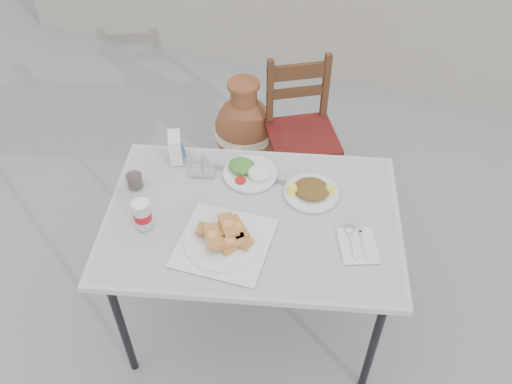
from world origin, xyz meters
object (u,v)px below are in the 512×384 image
(cafe_table, at_px, (252,223))
(terracotta_urn, at_px, (244,131))
(cola_glass, at_px, (134,178))
(condiment_caddy, at_px, (202,167))
(salad_rice_plate, at_px, (250,171))
(pide_plate, at_px, (224,237))
(chair, at_px, (301,132))
(napkin_holder, at_px, (175,148))
(salad_chopped_plate, at_px, (311,191))
(soda_can, at_px, (142,215))

(cafe_table, distance_m, terracotta_urn, 1.23)
(cola_glass, distance_m, condiment_caddy, 0.31)
(cafe_table, distance_m, salad_rice_plate, 0.27)
(salad_rice_plate, bearing_deg, cola_glass, -153.15)
(pide_plate, relative_size, chair, 0.43)
(salad_rice_plate, distance_m, cola_glass, 0.52)
(cola_glass, relative_size, condiment_caddy, 0.82)
(napkin_holder, bearing_deg, pide_plate, -72.48)
(pide_plate, height_order, cola_glass, cola_glass)
(napkin_holder, bearing_deg, chair, 34.87)
(condiment_caddy, bearing_deg, terracotta_urn, 97.43)
(pide_plate, xyz_separation_m, condiment_caddy, (-0.25, 0.37, -0.01))
(pide_plate, relative_size, terracotta_urn, 0.56)
(condiment_caddy, height_order, terracotta_urn, condiment_caddy)
(salad_chopped_plate, bearing_deg, napkin_holder, 177.59)
(chair, bearing_deg, pide_plate, -120.09)
(soda_can, xyz_separation_m, chair, (0.38, 1.21, -0.38))
(soda_can, xyz_separation_m, cola_glass, (-0.15, 0.20, -0.02))
(pide_plate, relative_size, napkin_holder, 2.81)
(salad_rice_plate, bearing_deg, salad_chopped_plate, -5.93)
(napkin_holder, xyz_separation_m, condiment_caddy, (0.15, -0.05, -0.04))
(napkin_holder, relative_size, condiment_caddy, 1.00)
(cafe_table, relative_size, chair, 1.62)
(salad_chopped_plate, relative_size, condiment_caddy, 1.83)
(cafe_table, xyz_separation_m, soda_can, (-0.41, -0.20, 0.12))
(napkin_holder, bearing_deg, salad_rice_plate, -25.95)
(pide_plate, height_order, salad_rice_plate, pide_plate)
(salad_chopped_plate, distance_m, soda_can, 0.75)
(soda_can, relative_size, condiment_caddy, 1.00)
(cafe_table, relative_size, pide_plate, 3.78)
(cafe_table, bearing_deg, terracotta_urn, 111.50)
(pide_plate, xyz_separation_m, salad_rice_plate, (-0.04, 0.42, -0.01))
(condiment_caddy, bearing_deg, salad_chopped_plate, 2.15)
(salad_rice_plate, xyz_separation_m, napkin_holder, (-0.37, -0.00, 0.04))
(salad_rice_plate, height_order, salad_chopped_plate, salad_rice_plate)
(cafe_table, distance_m, condiment_caddy, 0.37)
(napkin_holder, xyz_separation_m, chair, (0.43, 0.78, -0.38))
(pide_plate, xyz_separation_m, salad_chopped_plate, (0.27, 0.39, -0.01))
(terracotta_urn, bearing_deg, pide_plate, -73.83)
(salad_rice_plate, relative_size, soda_can, 1.86)
(terracotta_urn, bearing_deg, salad_chopped_plate, -54.12)
(condiment_caddy, bearing_deg, soda_can, -104.81)
(soda_can, bearing_deg, napkin_holder, 96.54)
(napkin_holder, distance_m, condiment_caddy, 0.17)
(cola_glass, height_order, napkin_holder, napkin_holder)
(soda_can, bearing_deg, condiment_caddy, 75.19)
(napkin_holder, height_order, condiment_caddy, napkin_holder)
(pide_plate, bearing_deg, salad_rice_plate, 94.81)
(cafe_table, xyz_separation_m, napkin_holder, (-0.46, 0.23, 0.12))
(condiment_caddy, relative_size, chair, 0.15)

